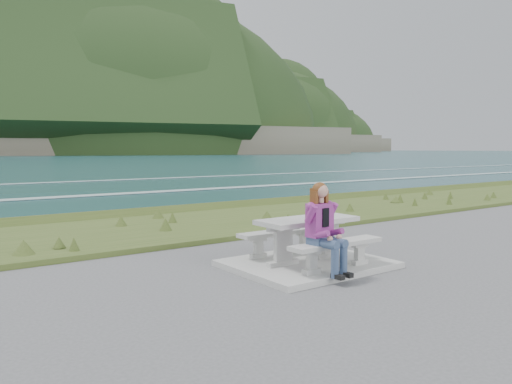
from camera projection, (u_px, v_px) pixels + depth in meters
concrete_slab at (307, 264)px, 8.63m from camera, size 2.60×2.10×0.10m
picnic_table at (308, 228)px, 8.57m from camera, size 1.80×0.75×0.75m
bench_landward at (337, 248)px, 8.03m from camera, size 1.80×0.35×0.45m
bench_seaward at (282, 235)px, 9.16m from camera, size 1.80×0.35×0.45m
grass_verge at (175, 229)px, 12.66m from camera, size 160.00×4.50×0.22m
shore_drop at (131, 217)px, 15.00m from camera, size 160.00×0.80×2.20m
ocean at (18, 214)px, 29.01m from camera, size 1600.00×1600.00×0.09m
headland_range at (166, 140)px, 440.23m from camera, size 729.83×363.95×200.03m
seated_woman at (327, 241)px, 7.70m from camera, size 0.44×0.73×1.42m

